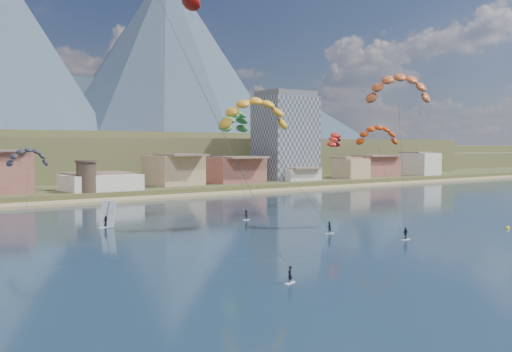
# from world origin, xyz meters

# --- Properties ---
(ground) EXTENTS (2400.00, 2400.00, 0.00)m
(ground) POSITION_xyz_m (0.00, 0.00, 0.00)
(ground) COLOR black
(ground) RESTS_ON ground
(beach) EXTENTS (2200.00, 12.00, 0.90)m
(beach) POSITION_xyz_m (0.00, 106.00, 0.25)
(beach) COLOR tan
(beach) RESTS_ON ground
(foothills) EXTENTS (940.00, 210.00, 18.00)m
(foothills) POSITION_xyz_m (22.39, 232.47, 9.08)
(foothills) COLOR brown
(foothills) RESTS_ON ground
(apartment_tower) EXTENTS (20.00, 16.00, 32.00)m
(apartment_tower) POSITION_xyz_m (85.00, 128.00, 17.82)
(apartment_tower) COLOR gray
(apartment_tower) RESTS_ON ground
(watchtower) EXTENTS (5.82, 5.82, 8.60)m
(watchtower) POSITION_xyz_m (5.00, 114.00, 6.37)
(watchtower) COLOR #47382D
(watchtower) RESTS_ON ground
(kitesurfer_yellow) EXTENTS (14.72, 16.15, 25.15)m
(kitesurfer_yellow) POSITION_xyz_m (7.68, 42.69, 20.86)
(kitesurfer_yellow) COLOR silver
(kitesurfer_yellow) RESTS_ON ground
(kitesurfer_orange) EXTENTS (17.65, 16.73, 29.74)m
(kitesurfer_orange) POSITION_xyz_m (30.39, 30.36, 25.43)
(kitesurfer_orange) COLOR silver
(kitesurfer_orange) RESTS_ON ground
(kitesurfer_green) EXTENTS (10.90, 14.52, 23.22)m
(kitesurfer_green) POSITION_xyz_m (18.07, 63.96, 20.18)
(kitesurfer_green) COLOR silver
(kitesurfer_green) RESTS_ON ground
(distant_kite_dark) EXTENTS (7.91, 5.52, 15.92)m
(distant_kite_dark) POSITION_xyz_m (-21.22, 74.88, 12.99)
(distant_kite_dark) COLOR #262626
(distant_kite_dark) RESTS_ON ground
(distant_kite_orange) EXTENTS (10.86, 8.03, 20.78)m
(distant_kite_orange) POSITION_xyz_m (50.42, 53.22, 17.62)
(distant_kite_orange) COLOR #262626
(distant_kite_orange) RESTS_ON ground
(distant_kite_red) EXTENTS (7.89, 7.41, 18.98)m
(distant_kite_red) POSITION_xyz_m (47.69, 64.47, 16.40)
(distant_kite_red) COLOR #262626
(distant_kite_red) RESTS_ON ground
(windsurfer) EXTENTS (2.63, 2.85, 4.68)m
(windsurfer) POSITION_xyz_m (-11.73, 60.85, 1.49)
(windsurfer) COLOR silver
(windsurfer) RESTS_ON ground
(buoy) EXTENTS (0.71, 0.71, 0.71)m
(buoy) POSITION_xyz_m (43.84, 16.97, 0.12)
(buoy) COLOR #FFFC1A
(buoy) RESTS_ON ground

